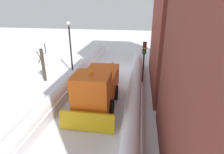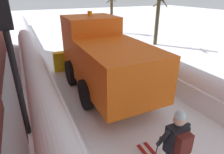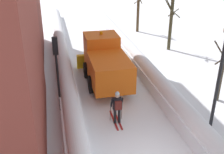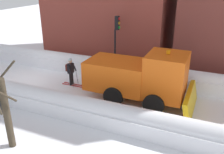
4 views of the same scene
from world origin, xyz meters
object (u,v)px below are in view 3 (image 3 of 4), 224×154
at_px(bare_tree_near, 221,75).
at_px(bare_tree_far, 138,10).
at_px(street_lamp, 221,67).
at_px(bare_tree_mid, 171,23).
at_px(traffic_light_pole, 56,60).
at_px(plow_truck, 105,62).
at_px(skier, 117,106).

xyz_separation_m(bare_tree_near, bare_tree_far, (-0.11, 15.08, 0.69)).
xyz_separation_m(street_lamp, bare_tree_mid, (2.62, 11.34, -0.94)).
bearing_deg(bare_tree_near, bare_tree_far, 90.43).
relative_size(traffic_light_pole, bare_tree_near, 1.14).
relative_size(street_lamp, bare_tree_far, 1.11).
relative_size(bare_tree_near, bare_tree_mid, 0.81).
height_order(traffic_light_pole, bare_tree_near, traffic_light_pole).
relative_size(traffic_light_pole, bare_tree_far, 0.89).
bearing_deg(bare_tree_mid, plow_truck, -141.81).
height_order(traffic_light_pole, bare_tree_far, bare_tree_far).
bearing_deg(traffic_light_pole, bare_tree_near, -6.00).
distance_m(street_lamp, bare_tree_mid, 11.68).
bearing_deg(bare_tree_near, traffic_light_pole, 174.00).
distance_m(bare_tree_near, bare_tree_far, 15.10).
distance_m(bare_tree_near, bare_tree_mid, 8.99).
relative_size(traffic_light_pole, street_lamp, 0.80).
height_order(skier, bare_tree_near, bare_tree_near).
bearing_deg(street_lamp, traffic_light_pole, 154.94).
distance_m(traffic_light_pole, street_lamp, 7.94).
bearing_deg(bare_tree_near, plow_truck, 148.34).
height_order(plow_truck, bare_tree_mid, bare_tree_mid).
xyz_separation_m(skier, bare_tree_near, (6.26, 1.05, 0.61)).
relative_size(street_lamp, bare_tree_near, 1.43).
xyz_separation_m(skier, bare_tree_mid, (7.07, 9.97, 1.34)).
distance_m(plow_truck, bare_tree_mid, 8.59).
xyz_separation_m(plow_truck, bare_tree_far, (5.79, 11.44, 0.83)).
bearing_deg(skier, bare_tree_far, 69.15).
distance_m(plow_truck, skier, 4.73).
bearing_deg(bare_tree_near, street_lamp, -126.86).
height_order(skier, traffic_light_pole, traffic_light_pole).
bearing_deg(bare_tree_far, street_lamp, -95.54).
distance_m(plow_truck, street_lamp, 7.53).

